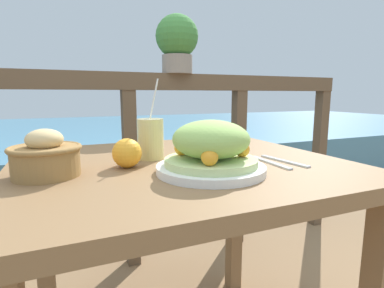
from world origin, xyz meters
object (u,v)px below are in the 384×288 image
(drink_glass, at_px, (151,139))
(bread_basket, at_px, (46,156))
(salad_plate, at_px, (211,150))
(potted_plant, at_px, (177,41))

(drink_glass, distance_m, bread_basket, 0.31)
(drink_glass, bearing_deg, salad_plate, -66.82)
(salad_plate, relative_size, bread_basket, 1.66)
(salad_plate, height_order, drink_glass, drink_glass)
(bread_basket, bearing_deg, potted_plant, 51.44)
(salad_plate, xyz_separation_m, drink_glass, (-0.10, 0.22, 0.00))
(salad_plate, height_order, bread_basket, salad_plate)
(salad_plate, distance_m, drink_glass, 0.24)
(salad_plate, distance_m, bread_basket, 0.41)
(bread_basket, xyz_separation_m, potted_plant, (0.64, 0.80, 0.43))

